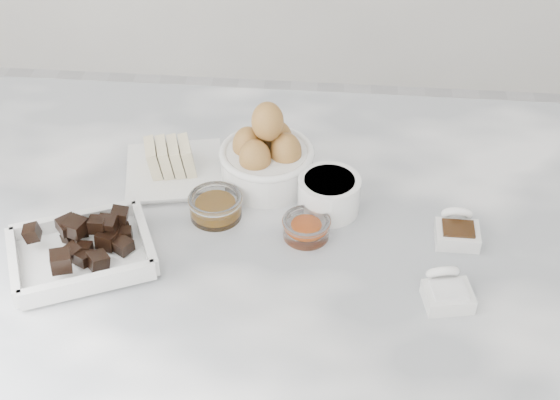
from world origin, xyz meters
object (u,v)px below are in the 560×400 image
at_px(sugar_ramekin, 329,193).
at_px(zest_bowl, 306,227).
at_px(honey_bowl, 216,206).
at_px(vanilla_spoon, 457,229).
at_px(salt_spoon, 447,290).
at_px(butter_plate, 173,165).
at_px(egg_bowl, 267,157).
at_px(chocolate_dish, 81,250).

relative_size(sugar_ramekin, zest_bowl, 1.32).
bearing_deg(honey_bowl, vanilla_spoon, -2.84).
bearing_deg(salt_spoon, butter_plate, 150.81).
xyz_separation_m(vanilla_spoon, salt_spoon, (-0.02, -0.12, 0.00)).
bearing_deg(egg_bowl, chocolate_dish, -138.70).
height_order(egg_bowl, honey_bowl, egg_bowl).
bearing_deg(vanilla_spoon, egg_bowl, 159.14).
distance_m(zest_bowl, salt_spoon, 0.22).
xyz_separation_m(chocolate_dish, sugar_ramekin, (0.34, 0.15, 0.01)).
height_order(sugar_ramekin, vanilla_spoon, sugar_ramekin).
height_order(sugar_ramekin, salt_spoon, sugar_ramekin).
xyz_separation_m(egg_bowl, zest_bowl, (0.07, -0.13, -0.03)).
bearing_deg(honey_bowl, chocolate_dish, -145.53).
xyz_separation_m(butter_plate, sugar_ramekin, (0.25, -0.06, 0.01)).
relative_size(vanilla_spoon, salt_spoon, 0.90).
relative_size(egg_bowl, zest_bowl, 2.10).
relative_size(butter_plate, vanilla_spoon, 2.37).
height_order(egg_bowl, vanilla_spoon, egg_bowl).
bearing_deg(egg_bowl, vanilla_spoon, -20.86).
bearing_deg(honey_bowl, egg_bowl, 53.73).
relative_size(butter_plate, honey_bowl, 2.19).
bearing_deg(egg_bowl, zest_bowl, -60.65).
height_order(chocolate_dish, butter_plate, butter_plate).
distance_m(chocolate_dish, sugar_ramekin, 0.37).
distance_m(egg_bowl, salt_spoon, 0.35).
bearing_deg(chocolate_dish, salt_spoon, -2.78).
height_order(chocolate_dish, honey_bowl, chocolate_dish).
distance_m(sugar_ramekin, egg_bowl, 0.12).
distance_m(egg_bowl, honey_bowl, 0.12).
bearing_deg(sugar_ramekin, salt_spoon, -46.36).
height_order(sugar_ramekin, honey_bowl, sugar_ramekin).
height_order(chocolate_dish, salt_spoon, chocolate_dish).
xyz_separation_m(sugar_ramekin, salt_spoon, (0.16, -0.17, -0.01)).
bearing_deg(zest_bowl, egg_bowl, 119.35).
xyz_separation_m(zest_bowl, vanilla_spoon, (0.22, 0.02, -0.00)).
relative_size(butter_plate, sugar_ramekin, 1.92).
distance_m(sugar_ramekin, salt_spoon, 0.24).
relative_size(chocolate_dish, salt_spoon, 2.79).
height_order(sugar_ramekin, zest_bowl, sugar_ramekin).
xyz_separation_m(butter_plate, honey_bowl, (0.08, -0.09, -0.00)).
height_order(sugar_ramekin, egg_bowl, egg_bowl).
xyz_separation_m(butter_plate, vanilla_spoon, (0.44, -0.11, -0.01)).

